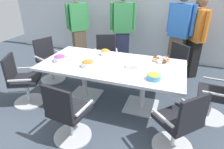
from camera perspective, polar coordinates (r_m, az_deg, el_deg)
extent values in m
cube|color=#3D4754|center=(3.66, 0.00, -7.81)|extent=(10.00, 10.00, 0.01)
cube|color=silver|center=(5.39, 8.97, 19.14)|extent=(8.00, 0.10, 2.80)
cube|color=silver|center=(3.30, 0.00, 2.80)|extent=(2.40, 1.20, 0.04)
cube|color=silver|center=(3.84, -7.82, -6.00)|extent=(0.56, 0.56, 0.02)
cylinder|color=silver|center=(3.66, -8.15, -1.27)|extent=(0.09, 0.09, 0.69)
cube|color=silver|center=(3.54, 8.54, -9.15)|extent=(0.56, 0.56, 0.02)
cylinder|color=silver|center=(3.35, 8.95, -4.17)|extent=(0.09, 0.09, 0.69)
cylinder|color=silver|center=(4.25, 15.83, -3.40)|extent=(0.76, 0.76, 0.02)
cylinder|color=silver|center=(4.15, 16.19, -0.82)|extent=(0.05, 0.05, 0.41)
cube|color=black|center=(4.05, 16.60, 2.11)|extent=(0.65, 0.65, 0.06)
cube|color=black|center=(4.11, 19.18, 5.69)|extent=(0.35, 0.33, 0.42)
cube|color=silver|center=(3.85, 19.27, 2.38)|extent=(0.27, 0.29, 0.02)
cube|color=silver|center=(4.17, 14.55, 4.86)|extent=(0.27, 0.29, 0.02)
cylinder|color=silver|center=(4.61, -1.70, 0.13)|extent=(0.70, 0.70, 0.02)
cylinder|color=silver|center=(4.52, -1.73, 2.58)|extent=(0.05, 0.05, 0.41)
cube|color=black|center=(4.43, -1.77, 5.33)|extent=(0.59, 0.59, 0.06)
cube|color=black|center=(4.55, -1.83, 9.10)|extent=(0.42, 0.19, 0.42)
cube|color=silver|center=(4.40, 1.42, 6.83)|extent=(0.16, 0.35, 0.02)
cube|color=silver|center=(4.40, -5.01, 6.74)|extent=(0.16, 0.35, 0.02)
cylinder|color=silver|center=(4.59, -16.82, -1.22)|extent=(0.70, 0.70, 0.02)
cylinder|color=silver|center=(4.50, -17.17, 1.21)|extent=(0.05, 0.05, 0.41)
cube|color=black|center=(4.41, -17.57, 3.95)|extent=(0.60, 0.60, 0.06)
cube|color=black|center=(4.50, -19.41, 7.41)|extent=(0.20, 0.42, 0.42)
cube|color=silver|center=(4.49, -15.14, 6.30)|extent=(0.35, 0.17, 0.02)
cube|color=silver|center=(4.26, -20.55, 4.45)|extent=(0.35, 0.17, 0.02)
cylinder|color=silver|center=(3.93, -22.93, -7.24)|extent=(0.72, 0.72, 0.02)
cylinder|color=silver|center=(3.82, -23.49, -4.54)|extent=(0.05, 0.05, 0.41)
cube|color=black|center=(3.72, -24.12, -1.44)|extent=(0.61, 0.61, 0.06)
cube|color=black|center=(3.70, -27.89, 1.72)|extent=(0.22, 0.41, 0.42)
cube|color=silver|center=(3.88, -23.49, 1.80)|extent=(0.34, 0.19, 0.02)
cube|color=silver|center=(3.46, -25.56, -1.56)|extent=(0.34, 0.19, 0.02)
cylinder|color=silver|center=(3.00, -11.40, -17.12)|extent=(0.60, 0.60, 0.02)
cylinder|color=silver|center=(2.86, -11.79, -13.98)|extent=(0.05, 0.05, 0.41)
cube|color=black|center=(2.71, -12.24, -10.22)|extent=(0.51, 0.51, 0.06)
cube|color=black|center=(2.45, -15.77, -8.21)|extent=(0.44, 0.09, 0.42)
cube|color=silver|center=(2.79, -16.50, -6.71)|extent=(0.07, 0.37, 0.02)
cube|color=silver|center=(2.52, -8.02, -9.65)|extent=(0.07, 0.37, 0.02)
cylinder|color=silver|center=(2.92, 17.14, -19.35)|extent=(0.76, 0.76, 0.02)
cylinder|color=silver|center=(2.78, 17.74, -16.23)|extent=(0.05, 0.05, 0.41)
cube|color=black|center=(2.63, 18.44, -12.46)|extent=(0.65, 0.65, 0.06)
cube|color=black|center=(2.39, 22.77, -10.52)|extent=(0.33, 0.34, 0.42)
cube|color=silver|center=(2.41, 14.58, -12.17)|extent=(0.29, 0.28, 0.02)
cube|color=silver|center=(2.72, 22.55, -8.69)|extent=(0.29, 0.28, 0.02)
cylinder|color=silver|center=(3.64, 26.26, -10.91)|extent=(0.58, 0.58, 0.02)
cylinder|color=silver|center=(3.52, 26.96, -8.09)|extent=(0.05, 0.05, 0.41)
cube|color=black|center=(3.41, 27.75, -4.83)|extent=(0.50, 0.50, 0.06)
cube|color=silver|center=(3.13, 28.29, -5.10)|extent=(0.37, 0.06, 0.02)
cube|color=silver|center=(3.57, 28.08, -1.28)|extent=(0.37, 0.06, 0.02)
cube|color=brown|center=(5.35, -9.43, 8.30)|extent=(0.36, 0.37, 0.84)
cube|color=#388C4C|center=(5.17, -10.06, 16.29)|extent=(0.45, 0.48, 0.67)
cylinder|color=#388C4C|center=(5.26, -7.27, 17.00)|extent=(0.11, 0.11, 0.60)
cylinder|color=#388C4C|center=(5.08, -12.99, 16.24)|extent=(0.11, 0.11, 0.60)
cube|color=#232842|center=(4.97, 2.96, 7.37)|extent=(0.37, 0.31, 0.87)
cube|color=#388C4C|center=(4.77, 3.18, 16.28)|extent=(0.49, 0.37, 0.69)
cylinder|color=#388C4C|center=(4.80, 6.47, 16.65)|extent=(0.10, 0.10, 0.62)
cylinder|color=#388C4C|center=(4.74, -0.13, 16.68)|extent=(0.10, 0.10, 0.62)
cube|color=brown|center=(4.76, 18.13, 5.29)|extent=(0.37, 0.31, 0.89)
cube|color=blue|center=(4.55, 19.56, 14.65)|extent=(0.49, 0.38, 0.70)
cylinder|color=blue|center=(4.44, 22.77, 14.36)|extent=(0.11, 0.11, 0.63)
cylinder|color=blue|center=(4.66, 16.61, 15.74)|extent=(0.11, 0.11, 0.63)
cube|color=black|center=(4.79, 22.21, 4.42)|extent=(0.34, 0.38, 0.84)
cube|color=orange|center=(4.59, 23.82, 13.11)|extent=(0.43, 0.49, 0.66)
sphere|color=brown|center=(4.52, 24.97, 18.91)|extent=(0.23, 0.23, 0.23)
cylinder|color=orange|center=(4.38, 25.95, 12.61)|extent=(0.11, 0.11, 0.60)
cylinder|color=orange|center=(4.79, 22.01, 14.31)|extent=(0.11, 0.11, 0.60)
cylinder|color=white|center=(3.52, -15.07, 4.44)|extent=(0.22, 0.22, 0.08)
ellipsoid|color=#9E3D8E|center=(3.51, -15.14, 5.04)|extent=(0.19, 0.19, 0.07)
cylinder|color=white|center=(3.68, -2.10, 6.35)|extent=(0.18, 0.18, 0.08)
ellipsoid|color=orange|center=(3.67, -2.11, 6.94)|extent=(0.16, 0.16, 0.07)
cylinder|color=#4C9EC6|center=(2.83, 12.15, -0.75)|extent=(0.20, 0.20, 0.07)
ellipsoid|color=yellow|center=(2.82, 12.22, -0.09)|extent=(0.18, 0.18, 0.07)
cylinder|color=white|center=(3.22, -7.11, 3.02)|extent=(0.22, 0.22, 0.07)
ellipsoid|color=#AD702D|center=(3.20, -7.15, 3.63)|extent=(0.20, 0.20, 0.07)
cylinder|color=white|center=(3.53, 14.18, 4.00)|extent=(0.31, 0.31, 0.01)
torus|color=tan|center=(3.52, 15.97, 4.13)|extent=(0.11, 0.11, 0.03)
torus|color=pink|center=(3.59, 15.54, 4.60)|extent=(0.11, 0.11, 0.03)
torus|color=white|center=(3.62, 13.72, 4.98)|extent=(0.11, 0.11, 0.03)
torus|color=brown|center=(3.58, 12.85, 4.86)|extent=(0.11, 0.11, 0.03)
torus|color=tan|center=(3.47, 12.63, 4.21)|extent=(0.11, 0.11, 0.03)
torus|color=white|center=(3.42, 13.83, 3.73)|extent=(0.11, 0.11, 0.03)
torus|color=brown|center=(3.43, 14.92, 3.66)|extent=(0.11, 0.11, 0.03)
cube|color=white|center=(3.18, 6.16, 2.76)|extent=(0.20, 0.20, 0.07)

